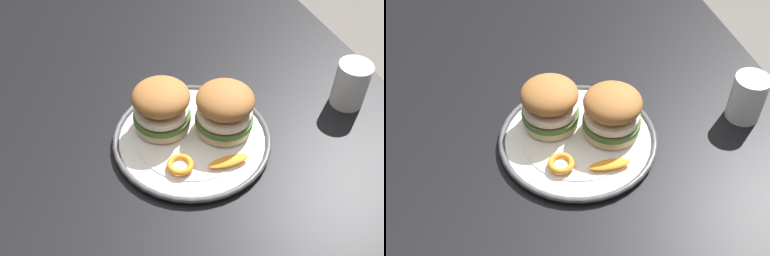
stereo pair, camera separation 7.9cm
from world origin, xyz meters
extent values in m
cube|color=black|center=(0.00, 0.00, 0.74)|extent=(1.39, 0.91, 0.03)
cube|color=black|center=(-0.63, -0.40, 0.36)|extent=(0.06, 0.06, 0.72)
cube|color=black|center=(-0.63, 0.40, 0.36)|extent=(0.06, 0.06, 0.72)
cylinder|color=white|center=(0.05, -0.02, 0.76)|extent=(0.29, 0.29, 0.01)
torus|color=#4C4C51|center=(0.05, -0.02, 0.77)|extent=(0.32, 0.32, 0.01)
cylinder|color=white|center=(0.05, -0.02, 0.77)|extent=(0.22, 0.22, 0.00)
cylinder|color=beige|center=(-0.01, -0.07, 0.78)|extent=(0.11, 0.11, 0.02)
cylinder|color=#477033|center=(-0.01, -0.07, 0.80)|extent=(0.12, 0.12, 0.01)
cylinder|color=#BC3828|center=(-0.01, -0.07, 0.80)|extent=(0.10, 0.10, 0.01)
cylinder|color=silver|center=(-0.01, -0.07, 0.81)|extent=(0.11, 0.11, 0.01)
ellipsoid|color=#A36633|center=(-0.01, -0.07, 0.85)|extent=(0.15, 0.15, 0.05)
cylinder|color=beige|center=(0.05, 0.05, 0.78)|extent=(0.11, 0.11, 0.02)
cylinder|color=#477033|center=(0.05, 0.05, 0.80)|extent=(0.12, 0.12, 0.01)
cylinder|color=#BC3828|center=(0.05, 0.05, 0.80)|extent=(0.10, 0.10, 0.01)
cylinder|color=silver|center=(0.05, 0.05, 0.81)|extent=(0.11, 0.11, 0.01)
ellipsoid|color=#A36633|center=(0.05, 0.05, 0.85)|extent=(0.14, 0.14, 0.05)
torus|color=orange|center=(0.11, -0.07, 0.78)|extent=(0.07, 0.07, 0.01)
cylinder|color=#F4E5C6|center=(0.11, -0.07, 0.77)|extent=(0.03, 0.03, 0.00)
ellipsoid|color=orange|center=(0.14, 0.01, 0.78)|extent=(0.03, 0.08, 0.01)
cylinder|color=white|center=(0.06, 0.33, 0.81)|extent=(0.07, 0.07, 0.10)
cylinder|color=orange|center=(0.06, 0.33, 0.79)|extent=(0.06, 0.06, 0.06)
camera|label=1|loc=(0.64, -0.27, 1.46)|focal=44.59mm
camera|label=2|loc=(0.67, -0.19, 1.46)|focal=44.59mm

